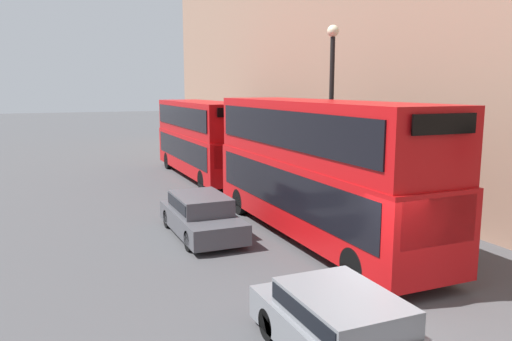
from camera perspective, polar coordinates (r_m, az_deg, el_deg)
ground_plane at (r=11.61m, az=14.29°, el=-16.04°), size 200.00×200.00×0.00m
bus_leading at (r=16.33m, az=6.95°, el=0.77°), size 2.59×11.11×4.53m
bus_second_in_queue at (r=27.82m, az=-6.12°, el=3.98°), size 2.59×10.48×4.19m
car_dark_sedan at (r=9.47m, az=10.00°, el=-17.25°), size 1.90×4.32×1.32m
car_hatchback at (r=16.96m, az=-6.31°, el=-4.97°), size 1.84×4.45×1.38m
street_lamp at (r=19.40m, az=8.60°, el=7.79°), size 0.44×0.44×7.25m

